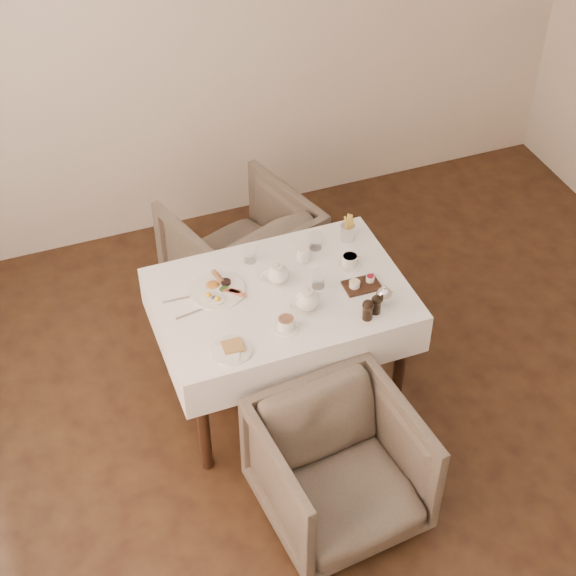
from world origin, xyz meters
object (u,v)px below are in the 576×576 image
(breakfast_plate, at_px, (218,290))
(teapot_centre, at_px, (278,273))
(table, at_px, (281,309))
(armchair_far, at_px, (241,252))
(armchair_near, at_px, (339,469))

(breakfast_plate, distance_m, teapot_centre, 0.32)
(table, relative_size, teapot_centre, 8.16)
(armchair_far, xyz_separation_m, breakfast_plate, (-0.35, -0.72, 0.41))
(armchair_near, bearing_deg, armchair_far, 81.92)
(table, distance_m, armchair_near, 0.89)
(table, xyz_separation_m, breakfast_plate, (-0.30, 0.12, 0.13))
(breakfast_plate, xyz_separation_m, teapot_centre, (0.31, -0.04, 0.05))
(armchair_near, height_order, teapot_centre, teapot_centre)
(armchair_far, relative_size, teapot_centre, 4.95)
(breakfast_plate, height_order, teapot_centre, teapot_centre)
(armchair_far, bearing_deg, table, 69.04)
(armchair_near, height_order, breakfast_plate, breakfast_plate)
(table, distance_m, teapot_centre, 0.20)
(table, xyz_separation_m, armchair_far, (0.05, 0.84, -0.28))
(table, height_order, breakfast_plate, breakfast_plate)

